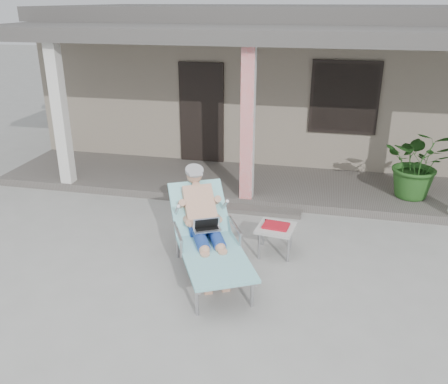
# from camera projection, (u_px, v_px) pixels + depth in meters

# --- Properties ---
(ground) EXTENTS (60.00, 60.00, 0.00)m
(ground) POSITION_uv_depth(u_px,v_px,m) (219.00, 264.00, 6.62)
(ground) COLOR #9E9E99
(ground) RESTS_ON ground
(house) EXTENTS (10.40, 5.40, 3.30)m
(house) POSITION_uv_depth(u_px,v_px,m) (278.00, 75.00, 11.86)
(house) COLOR gray
(house) RESTS_ON ground
(porch_deck) EXTENTS (10.00, 2.00, 0.15)m
(porch_deck) POSITION_uv_depth(u_px,v_px,m) (254.00, 184.00, 9.30)
(porch_deck) COLOR #605B56
(porch_deck) RESTS_ON ground
(porch_overhang) EXTENTS (10.00, 2.30, 2.85)m
(porch_overhang) POSITION_uv_depth(u_px,v_px,m) (257.00, 39.00, 8.23)
(porch_overhang) COLOR silver
(porch_overhang) RESTS_ON porch_deck
(porch_step) EXTENTS (2.00, 0.30, 0.07)m
(porch_step) POSITION_uv_depth(u_px,v_px,m) (243.00, 209.00, 8.27)
(porch_step) COLOR #605B56
(porch_step) RESTS_ON ground
(lounger) EXTENTS (1.58, 2.11, 1.34)m
(lounger) POSITION_uv_depth(u_px,v_px,m) (206.00, 213.00, 6.24)
(lounger) COLOR #B7B7BC
(lounger) RESTS_ON ground
(side_table) EXTENTS (0.58, 0.58, 0.46)m
(side_table) POSITION_uv_depth(u_px,v_px,m) (276.00, 229.00, 6.76)
(side_table) COLOR beige
(side_table) RESTS_ON ground
(potted_palm) EXTENTS (1.27, 1.14, 1.27)m
(potted_palm) POSITION_uv_depth(u_px,v_px,m) (418.00, 163.00, 8.27)
(potted_palm) COLOR #26591E
(potted_palm) RESTS_ON porch_deck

